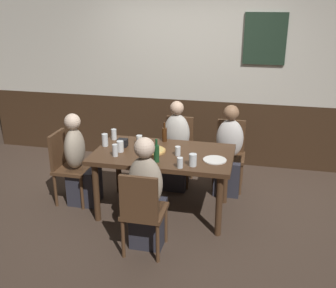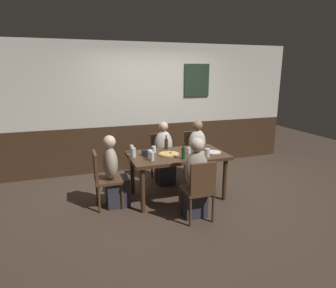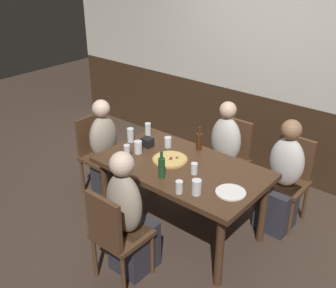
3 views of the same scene
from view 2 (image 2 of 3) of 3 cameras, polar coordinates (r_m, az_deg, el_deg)
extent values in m
plane|color=#423328|center=(4.91, 1.82, -10.30)|extent=(12.00, 12.00, 0.00)
cube|color=#3D2819|center=(6.24, -3.45, -0.31)|extent=(6.40, 0.10, 0.95)
cube|color=beige|center=(6.04, -3.63, 11.71)|extent=(6.40, 0.10, 1.65)
cube|color=#233828|center=(6.33, 5.72, 12.46)|extent=(0.56, 0.03, 0.68)
cube|color=#472D1C|center=(4.66, 1.89, -2.26)|extent=(1.55, 0.89, 0.05)
cylinder|color=#472D1C|center=(4.27, -5.05, -9.17)|extent=(0.07, 0.07, 0.69)
cylinder|color=#472D1C|center=(4.74, 11.17, -6.96)|extent=(0.07, 0.07, 0.69)
cylinder|color=#472D1C|center=(4.93, -7.08, -5.95)|extent=(0.07, 0.07, 0.69)
cylinder|color=#472D1C|center=(5.34, 7.30, -4.35)|extent=(0.07, 0.07, 0.69)
cube|color=#513521|center=(5.45, -1.03, -2.93)|extent=(0.40, 0.40, 0.04)
cube|color=#513521|center=(5.55, -1.61, -0.09)|extent=(0.36, 0.04, 0.43)
cylinder|color=#513521|center=(5.42, 1.25, -5.53)|extent=(0.04, 0.04, 0.41)
cylinder|color=#513521|center=(5.32, -2.22, -5.93)|extent=(0.04, 0.04, 0.41)
cylinder|color=#513521|center=(5.72, 0.09, -4.45)|extent=(0.04, 0.04, 0.41)
cylinder|color=#513521|center=(5.63, -3.20, -4.79)|extent=(0.04, 0.04, 0.41)
cube|color=#513521|center=(4.07, 5.78, -9.08)|extent=(0.40, 0.40, 0.04)
cube|color=#513521|center=(3.83, 6.98, -6.83)|extent=(0.36, 0.04, 0.43)
cylinder|color=#513521|center=(4.24, 2.60, -11.33)|extent=(0.04, 0.04, 0.41)
cylinder|color=#513521|center=(4.37, 6.84, -10.65)|extent=(0.04, 0.04, 0.41)
cylinder|color=#513521|center=(3.96, 4.43, -13.32)|extent=(0.04, 0.04, 0.41)
cylinder|color=#513521|center=(4.10, 8.92, -12.50)|extent=(0.04, 0.04, 0.41)
cube|color=#513521|center=(4.50, -11.69, -6.99)|extent=(0.40, 0.40, 0.04)
cube|color=#513521|center=(4.41, -14.17, -4.35)|extent=(0.04, 0.36, 0.43)
cylinder|color=#513521|center=(4.76, -9.76, -8.62)|extent=(0.04, 0.04, 0.41)
cylinder|color=#513521|center=(4.45, -9.05, -10.25)|extent=(0.04, 0.04, 0.41)
cylinder|color=#513521|center=(4.73, -13.88, -9.00)|extent=(0.04, 0.04, 0.41)
cylinder|color=#513521|center=(4.42, -13.48, -10.68)|extent=(0.04, 0.04, 0.41)
cube|color=#513521|center=(5.68, 5.55, -2.26)|extent=(0.40, 0.40, 0.04)
cube|color=#513521|center=(5.78, 4.88, 0.45)|extent=(0.36, 0.04, 0.43)
cylinder|color=#513521|center=(5.68, 7.77, -4.74)|extent=(0.04, 0.04, 0.41)
cylinder|color=#513521|center=(5.54, 4.60, -5.13)|extent=(0.04, 0.04, 0.41)
cylinder|color=#513521|center=(5.97, 6.33, -3.75)|extent=(0.04, 0.04, 0.41)
cylinder|color=#513521|center=(5.84, 3.29, -4.09)|extent=(0.04, 0.04, 0.41)
cube|color=#2D2D38|center=(5.40, -0.60, -5.39)|extent=(0.32, 0.34, 0.45)
ellipsoid|color=beige|center=(5.33, -0.92, -0.13)|extent=(0.34, 0.22, 0.53)
sphere|color=#DBB293|center=(5.26, -0.93, 3.50)|extent=(0.18, 0.18, 0.18)
cube|color=#2D2D38|center=(4.26, 4.98, -10.96)|extent=(0.32, 0.34, 0.45)
ellipsoid|color=tan|center=(4.00, 5.64, -5.08)|extent=(0.34, 0.22, 0.53)
sphere|color=beige|center=(3.90, 5.77, -0.14)|extent=(0.20, 0.20, 0.20)
cube|color=#2D2D38|center=(4.59, -9.93, -9.23)|extent=(0.34, 0.32, 0.45)
ellipsoid|color=tan|center=(4.42, -11.34, -3.72)|extent=(0.22, 0.34, 0.49)
sphere|color=beige|center=(4.33, -11.55, 0.45)|extent=(0.19, 0.19, 0.19)
cube|color=#2D2D38|center=(5.63, 6.04, -4.62)|extent=(0.32, 0.34, 0.45)
ellipsoid|color=silver|center=(5.58, 5.79, 0.30)|extent=(0.34, 0.22, 0.50)
sphere|color=#936B4C|center=(5.51, 5.87, 3.70)|extent=(0.19, 0.19, 0.19)
cylinder|color=tan|center=(4.60, 0.21, -2.02)|extent=(0.33, 0.33, 0.02)
cylinder|color=#DBB760|center=(4.60, 0.21, -1.88)|extent=(0.29, 0.29, 0.01)
cylinder|color=maroon|center=(4.60, 0.29, -1.76)|extent=(0.03, 0.03, 0.00)
cylinder|color=maroon|center=(4.59, 0.52, -1.82)|extent=(0.03, 0.03, 0.00)
cylinder|color=maroon|center=(4.65, 0.60, -1.60)|extent=(0.03, 0.03, 0.00)
cylinder|color=silver|center=(4.52, 7.78, -1.72)|extent=(0.08, 0.08, 0.13)
cylinder|color=gold|center=(4.53, 7.77, -2.21)|extent=(0.07, 0.07, 0.05)
cylinder|color=silver|center=(4.42, -3.55, -2.02)|extent=(0.08, 0.08, 0.12)
cylinder|color=#331E14|center=(4.42, -3.55, -2.17)|extent=(0.07, 0.07, 0.10)
cylinder|color=silver|center=(4.40, 6.82, -2.25)|extent=(0.06, 0.06, 0.11)
cylinder|color=#331E14|center=(4.41, 6.82, -2.47)|extent=(0.06, 0.06, 0.07)
cylinder|color=silver|center=(4.49, -6.86, -1.69)|extent=(0.07, 0.07, 0.15)
cylinder|color=silver|center=(4.49, -6.86, -1.90)|extent=(0.06, 0.06, 0.11)
cylinder|color=silver|center=(4.65, 4.13, -1.32)|extent=(0.06, 0.06, 0.10)
cylinder|color=gold|center=(4.66, 4.12, -1.69)|extent=(0.05, 0.05, 0.04)
cylinder|color=silver|center=(4.72, -7.18, -1.01)|extent=(0.06, 0.06, 0.13)
cylinder|color=#B26623|center=(4.73, -7.17, -1.44)|extent=(0.06, 0.06, 0.06)
cylinder|color=silver|center=(4.28, -3.17, -2.46)|extent=(0.06, 0.06, 0.14)
cylinder|color=#B26623|center=(4.29, -3.17, -2.67)|extent=(0.05, 0.05, 0.10)
cylinder|color=silver|center=(4.72, -2.84, -1.07)|extent=(0.07, 0.07, 0.11)
cylinder|color=gold|center=(4.72, -2.83, -1.28)|extent=(0.06, 0.06, 0.07)
cylinder|color=#194723|center=(4.37, 3.08, -1.77)|extent=(0.06, 0.06, 0.18)
cylinder|color=#194723|center=(4.34, 3.10, -0.16)|extent=(0.03, 0.03, 0.07)
cylinder|color=#42230F|center=(4.93, -0.35, 0.00)|extent=(0.06, 0.06, 0.17)
cylinder|color=#42230F|center=(4.91, -0.35, 1.35)|extent=(0.03, 0.03, 0.07)
cylinder|color=white|center=(4.79, 8.95, -1.59)|extent=(0.25, 0.25, 0.01)
cube|color=black|center=(4.57, -4.43, -1.71)|extent=(0.11, 0.09, 0.09)
camera|label=1|loc=(2.57, 70.05, 12.72)|focal=42.46mm
camera|label=3|loc=(3.93, 49.05, 17.27)|focal=43.11mm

